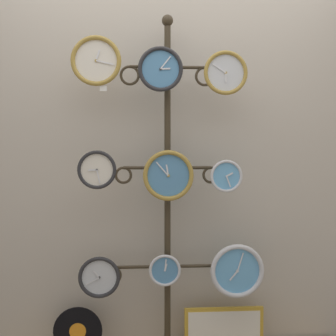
{
  "coord_description": "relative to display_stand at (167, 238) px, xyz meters",
  "views": [
    {
      "loc": [
        -0.15,
        -1.97,
        1.28
      ],
      "look_at": [
        0.0,
        0.36,
        1.19
      ],
      "focal_mm": 42.0,
      "sensor_mm": 36.0,
      "label": 1
    }
  ],
  "objects": [
    {
      "name": "clock_bottom_right",
      "position": [
        0.4,
        -0.12,
        -0.18
      ],
      "size": [
        0.32,
        0.04,
        0.32
      ],
      "color": "#60A8DB"
    },
    {
      "name": "display_stand",
      "position": [
        0.0,
        0.0,
        0.0
      ],
      "size": [
        0.78,
        0.36,
        2.11
      ],
      "color": "#382D1E",
      "rests_on": "ground_plane"
    },
    {
      "name": "clock_bottom_left",
      "position": [
        -0.41,
        -0.08,
        -0.21
      ],
      "size": [
        0.25,
        0.04,
        0.25
      ],
      "color": "silver"
    },
    {
      "name": "vinyl_record",
      "position": [
        -0.54,
        -0.02,
        -0.55
      ],
      "size": [
        0.29,
        0.01,
        0.29
      ],
      "color": "black",
      "rests_on": "low_shelf"
    },
    {
      "name": "clock_top_left",
      "position": [
        -0.42,
        -0.08,
        1.05
      ],
      "size": [
        0.29,
        0.04,
        0.29
      ],
      "color": "silver"
    },
    {
      "name": "clock_middle_left",
      "position": [
        -0.41,
        -0.1,
        0.42
      ],
      "size": [
        0.22,
        0.04,
        0.22
      ],
      "color": "silver"
    },
    {
      "name": "clock_middle_right",
      "position": [
        0.34,
        -0.1,
        0.38
      ],
      "size": [
        0.19,
        0.04,
        0.19
      ],
      "color": "#60A8DB"
    },
    {
      "name": "clock_middle_center",
      "position": [
        -0.0,
        -0.08,
        0.39
      ],
      "size": [
        0.3,
        0.04,
        0.3
      ],
      "color": "#4C84B2"
    },
    {
      "name": "clock_bottom_center",
      "position": [
        -0.02,
        -0.08,
        -0.17
      ],
      "size": [
        0.19,
        0.04,
        0.19
      ],
      "color": "#4C84B2"
    },
    {
      "name": "clock_top_right",
      "position": [
        0.33,
        -0.09,
        0.99
      ],
      "size": [
        0.26,
        0.04,
        0.26
      ],
      "color": "silver"
    },
    {
      "name": "picture_frame",
      "position": [
        0.35,
        -0.02,
        -0.57
      ],
      "size": [
        0.49,
        0.02,
        0.27
      ],
      "color": "gold",
      "rests_on": "low_shelf"
    },
    {
      "name": "shop_wall",
      "position": [
        -0.0,
        0.16,
        0.64
      ],
      "size": [
        4.4,
        0.04,
        2.8
      ],
      "color": "#BCB2A3",
      "rests_on": "ground_plane"
    },
    {
      "name": "clock_top_center",
      "position": [
        -0.05,
        -0.09,
        1.0
      ],
      "size": [
        0.26,
        0.04,
        0.26
      ],
      "color": "#4C84B2"
    },
    {
      "name": "price_tag_upper",
      "position": [
        -0.38,
        -0.08,
        0.89
      ],
      "size": [
        0.04,
        0.0,
        0.03
      ],
      "color": "white"
    }
  ]
}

